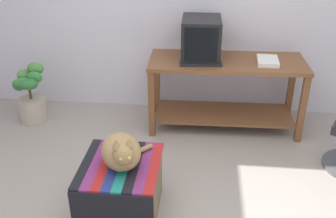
{
  "coord_description": "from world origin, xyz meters",
  "views": [
    {
      "loc": [
        0.26,
        -2.0,
        2.02
      ],
      "look_at": [
        -0.02,
        0.85,
        0.55
      ],
      "focal_mm": 41.12,
      "sensor_mm": 36.0,
      "label": 1
    }
  ],
  "objects_px": {
    "book": "(268,61)",
    "ottoman_with_blanket": "(122,188)",
    "desk": "(225,82)",
    "tv_monitor": "(201,39)",
    "keyboard": "(201,63)",
    "cat": "(122,152)",
    "potted_plant": "(31,97)"
  },
  "relations": [
    {
      "from": "tv_monitor",
      "to": "potted_plant",
      "type": "distance_m",
      "value": 1.88
    },
    {
      "from": "desk",
      "to": "keyboard",
      "type": "bearing_deg",
      "value": -152.48
    },
    {
      "from": "keyboard",
      "to": "desk",
      "type": "bearing_deg",
      "value": 24.42
    },
    {
      "from": "potted_plant",
      "to": "keyboard",
      "type": "bearing_deg",
      "value": -1.63
    },
    {
      "from": "keyboard",
      "to": "potted_plant",
      "type": "xyz_separation_m",
      "value": [
        -1.77,
        0.05,
        -0.46
      ]
    },
    {
      "from": "tv_monitor",
      "to": "ottoman_with_blanket",
      "type": "xyz_separation_m",
      "value": [
        -0.53,
        -1.43,
        -0.71
      ]
    },
    {
      "from": "ottoman_with_blanket",
      "to": "cat",
      "type": "height_order",
      "value": "cat"
    },
    {
      "from": "desk",
      "to": "tv_monitor",
      "type": "xyz_separation_m",
      "value": [
        -0.26,
        0.03,
        0.43
      ]
    },
    {
      "from": "desk",
      "to": "keyboard",
      "type": "height_order",
      "value": "keyboard"
    },
    {
      "from": "keyboard",
      "to": "ottoman_with_blanket",
      "type": "relative_size",
      "value": 0.63
    },
    {
      "from": "book",
      "to": "cat",
      "type": "bearing_deg",
      "value": -126.62
    },
    {
      "from": "desk",
      "to": "ottoman_with_blanket",
      "type": "height_order",
      "value": "desk"
    },
    {
      "from": "desk",
      "to": "book",
      "type": "relative_size",
      "value": 5.46
    },
    {
      "from": "book",
      "to": "cat",
      "type": "xyz_separation_m",
      "value": [
        -1.15,
        -1.39,
        -0.2
      ]
    },
    {
      "from": "potted_plant",
      "to": "cat",
      "type": "bearing_deg",
      "value": -46.54
    },
    {
      "from": "desk",
      "to": "potted_plant",
      "type": "relative_size",
      "value": 2.37
    },
    {
      "from": "desk",
      "to": "tv_monitor",
      "type": "bearing_deg",
      "value": 171.93
    },
    {
      "from": "desk",
      "to": "ottoman_with_blanket",
      "type": "relative_size",
      "value": 2.43
    },
    {
      "from": "cat",
      "to": "book",
      "type": "bearing_deg",
      "value": 30.37
    },
    {
      "from": "keyboard",
      "to": "potted_plant",
      "type": "distance_m",
      "value": 1.83
    },
    {
      "from": "ottoman_with_blanket",
      "to": "keyboard",
      "type": "bearing_deg",
      "value": 67.13
    },
    {
      "from": "keyboard",
      "to": "book",
      "type": "bearing_deg",
      "value": 4.87
    },
    {
      "from": "keyboard",
      "to": "potted_plant",
      "type": "height_order",
      "value": "keyboard"
    },
    {
      "from": "desk",
      "to": "potted_plant",
      "type": "distance_m",
      "value": 2.04
    },
    {
      "from": "book",
      "to": "potted_plant",
      "type": "xyz_separation_m",
      "value": [
        -2.41,
        -0.05,
        -0.46
      ]
    },
    {
      "from": "tv_monitor",
      "to": "potted_plant",
      "type": "height_order",
      "value": "tv_monitor"
    },
    {
      "from": "tv_monitor",
      "to": "keyboard",
      "type": "xyz_separation_m",
      "value": [
        0.01,
        -0.17,
        -0.18
      ]
    },
    {
      "from": "book",
      "to": "ottoman_with_blanket",
      "type": "distance_m",
      "value": 1.88
    },
    {
      "from": "tv_monitor",
      "to": "potted_plant",
      "type": "xyz_separation_m",
      "value": [
        -1.77,
        -0.12,
        -0.64
      ]
    },
    {
      "from": "tv_monitor",
      "to": "keyboard",
      "type": "bearing_deg",
      "value": -88.89
    },
    {
      "from": "desk",
      "to": "keyboard",
      "type": "distance_m",
      "value": 0.38
    },
    {
      "from": "desk",
      "to": "potted_plant",
      "type": "xyz_separation_m",
      "value": [
        -2.03,
        -0.09,
        -0.21
      ]
    }
  ]
}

